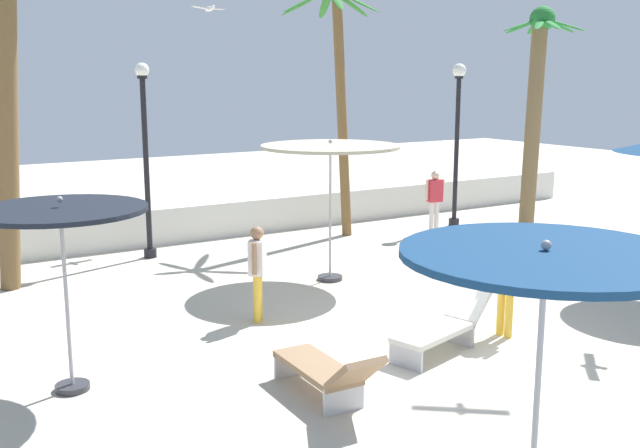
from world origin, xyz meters
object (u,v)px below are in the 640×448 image
lamp_post_0 (146,153)px  lounge_chair_1 (327,370)px  patio_umbrella_0 (330,153)px  seagull_2 (209,9)px  palm_tree_3 (10,90)px  guest_2 (257,265)px  lounge_chair_0 (443,325)px  patio_umbrella_4 (61,221)px  patio_umbrella_5 (544,278)px  guest_0 (435,196)px  palm_tree_0 (338,83)px  guest_1 (507,277)px  palm_tree_2 (536,96)px  lamp_post_1 (457,130)px

lamp_post_0 → lounge_chair_1: bearing=-94.3°
patio_umbrella_0 → seagull_2: size_ratio=2.97×
palm_tree_3 → guest_2: 5.76m
palm_tree_3 → lounge_chair_1: (2.19, -7.34, -3.31)m
lamp_post_0 → guest_2: lamp_post_0 is taller
patio_umbrella_0 → lounge_chair_0: size_ratio=1.41×
patio_umbrella_0 → palm_tree_3: bearing=152.9°
patio_umbrella_4 → patio_umbrella_5: size_ratio=0.92×
lamp_post_0 → guest_0: (7.13, -1.21, -1.37)m
palm_tree_0 → guest_1: palm_tree_0 is taller
patio_umbrella_0 → palm_tree_3: size_ratio=0.45×
guest_0 → seagull_2: size_ratio=1.70×
patio_umbrella_4 → patio_umbrella_5: 5.98m
palm_tree_2 → guest_0: (-2.42, 0.96, -2.49)m
palm_tree_3 → lamp_post_0: (2.81, 1.00, -1.38)m
palm_tree_0 → patio_umbrella_0: bearing=-125.1°
lounge_chair_1 → guest_1: size_ratio=1.21×
palm_tree_2 → palm_tree_3: 12.42m
patio_umbrella_0 → guest_2: size_ratio=1.74×
palm_tree_3 → lounge_chair_1: 8.34m
lamp_post_0 → guest_1: lamp_post_0 is taller
guest_0 → palm_tree_0: bearing=159.4°
patio_umbrella_5 → palm_tree_3: bearing=100.0°
palm_tree_0 → guest_1: 8.22m
patio_umbrella_5 → lounge_chair_1: bearing=85.7°
palm_tree_0 → palm_tree_2: size_ratio=1.07×
palm_tree_2 → guest_0: bearing=158.3°
lamp_post_1 → guest_1: (-5.19, -6.97, -1.62)m
palm_tree_2 → lamp_post_1: (-1.42, 1.32, -0.88)m
patio_umbrella_4 → guest_1: size_ratio=1.60×
patio_umbrella_4 → guest_0: 11.64m
palm_tree_0 → lamp_post_1: (3.38, -0.53, -1.23)m
patio_umbrella_4 → patio_umbrella_5: patio_umbrella_5 is taller
guest_1 → seagull_2: bearing=94.2°
lamp_post_1 → patio_umbrella_5: bearing=-129.3°
patio_umbrella_4 → guest_2: 3.70m
palm_tree_0 → palm_tree_3: bearing=-174.8°
patio_umbrella_5 → guest_0: 13.43m
patio_umbrella_0 → lamp_post_0: 4.39m
lounge_chair_0 → seagull_2: seagull_2 is taller
palm_tree_2 → palm_tree_3: (-12.36, 1.17, 0.25)m
guest_2 → guest_1: bearing=-42.1°
guest_2 → lamp_post_0: bearing=90.4°
palm_tree_3 → lounge_chair_0: (4.53, -6.81, -3.31)m
patio_umbrella_4 → lounge_chair_1: size_ratio=1.32×
palm_tree_0 → lounge_chair_0: palm_tree_0 is taller
guest_2 → lamp_post_1: bearing=28.2°
lamp_post_0 → lamp_post_1: (8.14, -0.85, 0.25)m
patio_umbrella_5 → palm_tree_3: palm_tree_3 is taller
lounge_chair_0 → lounge_chair_1: (-2.34, -0.53, 0.00)m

